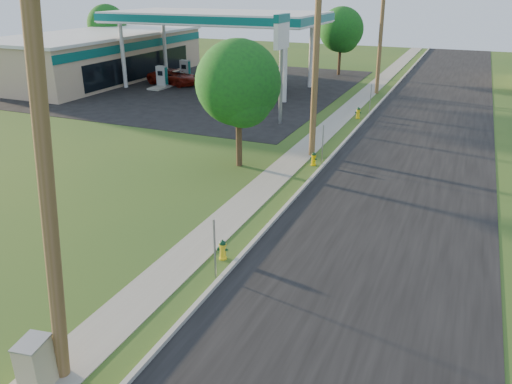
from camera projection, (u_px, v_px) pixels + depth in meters
ground_plane at (128, 360)px, 12.24m from camera, size 140.00×140.00×0.00m
road at (385, 225)px, 19.07m from camera, size 8.00×120.00×0.02m
curb at (286, 206)px, 20.50m from camera, size 0.15×120.00×0.15m
sidewalk at (248, 201)px, 21.16m from camera, size 1.50×120.00×0.03m
forecourt at (198, 86)px, 45.19m from camera, size 26.00×28.00×0.02m
utility_pole_near at (47, 190)px, 9.76m from camera, size 1.40×0.32×9.48m
utility_pole_mid at (316, 61)px, 24.96m from camera, size 1.40×0.32×9.80m
utility_pole_far at (381, 34)px, 40.28m from camera, size 1.40×0.32×9.50m
sign_post_near at (215, 249)px, 15.32m from camera, size 0.05×0.04×2.00m
sign_post_mid at (323, 144)px, 25.33m from camera, size 0.05×0.04×2.00m
sign_post_far at (370, 98)px, 35.67m from camera, size 0.05×0.04×2.00m
gas_canopy at (216, 18)px, 42.20m from camera, size 18.18×9.18×6.40m
fuel_pump_nw at (162, 79)px, 44.13m from camera, size 1.20×3.20×1.90m
fuel_pump_ne at (255, 87)px, 40.85m from camera, size 1.20×3.20×1.90m
fuel_pump_sw at (185, 73)px, 47.52m from camera, size 1.20×3.20×1.90m
fuel_pump_se at (273, 79)px, 44.25m from camera, size 1.20×3.20×1.90m
convenience_store at (98, 55)px, 48.37m from camera, size 10.40×22.40×4.25m
price_pylon at (282, 38)px, 30.86m from camera, size 0.34×2.04×6.85m
tree_verge at (239, 87)px, 23.71m from camera, size 4.12×4.12×6.24m
tree_lot at (342, 31)px, 48.93m from camera, size 4.34×4.34×6.57m
tree_back at (107, 26)px, 55.81m from camera, size 4.31×4.31×6.53m
hydrant_near at (223, 250)px, 16.60m from camera, size 0.37×0.33×0.72m
hydrant_mid at (314, 159)px, 25.25m from camera, size 0.37×0.33×0.71m
hydrant_far at (358, 113)px, 34.09m from camera, size 0.41×0.37×0.80m
utility_cabinet at (36, 365)px, 11.15m from camera, size 0.70×0.85×1.30m
car_red at (174, 77)px, 45.47m from camera, size 5.24×2.95×1.38m
car_silver at (250, 84)px, 42.04m from camera, size 4.21×1.89×1.40m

